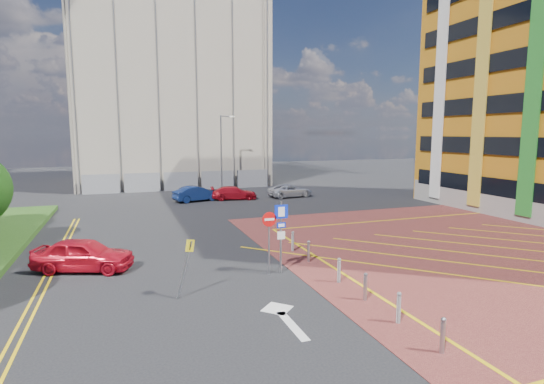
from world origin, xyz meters
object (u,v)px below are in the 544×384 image
sign_cluster (277,230)px  warning_sign (187,261)px  car_silver_back (290,191)px  car_blue_back (197,194)px  car_red_left (83,255)px  lamp_back (222,150)px  car_red_back (234,193)px

sign_cluster → warning_sign: sign_cluster is taller
car_silver_back → warning_sign: bearing=143.1°
sign_cluster → car_blue_back: size_ratio=0.76×
car_silver_back → car_blue_back: bearing=80.6°
sign_cluster → car_red_left: bearing=157.9°
warning_sign → car_silver_back: size_ratio=0.52×
lamp_back → car_red_left: size_ratio=1.85×
car_red_left → car_blue_back: (8.09, 17.88, -0.04)m
car_red_left → car_silver_back: car_red_left is taller
car_red_left → car_silver_back: 24.35m
car_red_left → car_red_back: car_red_left is taller
lamp_back → warning_sign: bearing=-105.5°
warning_sign → car_red_back: bearing=71.4°
lamp_back → car_blue_back: bearing=-122.4°
lamp_back → car_red_left: lamp_back is taller
warning_sign → car_red_back: warning_sign is taller
warning_sign → car_silver_back: warning_sign is taller
car_silver_back → car_red_left: bearing=129.3°
warning_sign → car_blue_back: 23.06m
sign_cluster → car_red_back: (3.47, 21.01, -1.34)m
lamp_back → car_silver_back: size_ratio=1.85×
warning_sign → car_red_back: 23.79m
lamp_back → car_red_back: lamp_back is taller
warning_sign → car_blue_back: bearing=79.5°
car_blue_back → car_red_back: 3.41m
sign_cluster → car_silver_back: size_ratio=0.74×
sign_cluster → car_silver_back: bearing=66.5°
sign_cluster → car_silver_back: (8.99, 20.68, -1.35)m
lamp_back → car_blue_back: (-3.72, -5.87, -3.66)m
warning_sign → car_red_left: 6.21m
car_red_left → car_silver_back: (17.01, 17.41, -0.13)m
lamp_back → car_red_back: 7.08m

